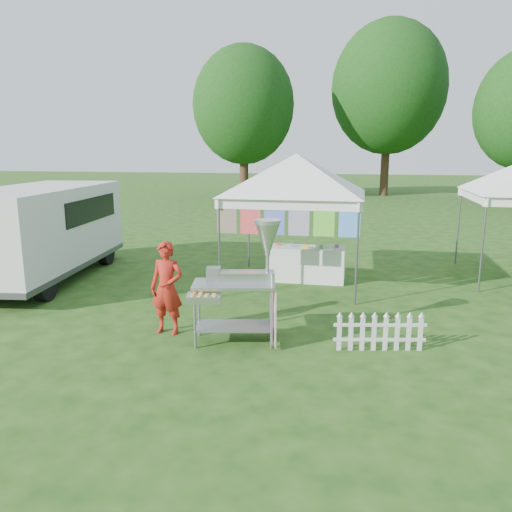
# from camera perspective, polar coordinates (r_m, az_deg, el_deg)

# --- Properties ---
(ground) EXTENTS (120.00, 120.00, 0.00)m
(ground) POSITION_cam_1_polar(r_m,az_deg,el_deg) (8.53, 1.31, -9.11)
(ground) COLOR #1C4012
(ground) RESTS_ON ground
(canopy_main) EXTENTS (4.24, 4.24, 3.45)m
(canopy_main) POSITION_cam_1_polar(r_m,az_deg,el_deg) (11.41, 4.66, 11.54)
(canopy_main) COLOR #59595E
(canopy_main) RESTS_ON ground
(tree_left) EXTENTS (6.40, 6.40, 9.53)m
(tree_left) POSITION_cam_1_polar(r_m,az_deg,el_deg) (32.80, -1.41, 16.81)
(tree_left) COLOR #382814
(tree_left) RESTS_ON ground
(tree_mid) EXTENTS (7.60, 7.60, 11.52)m
(tree_mid) POSITION_cam_1_polar(r_m,az_deg,el_deg) (36.09, 14.95, 18.06)
(tree_mid) COLOR #382814
(tree_mid) RESTS_ON ground
(donut_cart) EXTENTS (1.46, 1.24, 2.00)m
(donut_cart) POSITION_cam_1_polar(r_m,az_deg,el_deg) (7.91, -1.06, -1.82)
(donut_cart) COLOR gray
(donut_cart) RESTS_ON ground
(vendor) EXTENTS (0.60, 0.41, 1.59)m
(vendor) POSITION_cam_1_polar(r_m,az_deg,el_deg) (8.55, -10.14, -3.62)
(vendor) COLOR #A51E14
(vendor) RESTS_ON ground
(cargo_van) EXTENTS (2.78, 5.56, 2.22)m
(cargo_van) POSITION_cam_1_polar(r_m,az_deg,el_deg) (13.09, -23.23, 2.78)
(cargo_van) COLOR silver
(cargo_van) RESTS_ON ground
(picket_fence) EXTENTS (1.42, 0.31, 0.56)m
(picket_fence) POSITION_cam_1_polar(r_m,az_deg,el_deg) (8.07, 13.97, -8.54)
(picket_fence) COLOR silver
(picket_fence) RESTS_ON ground
(display_table) EXTENTS (1.80, 0.70, 0.82)m
(display_table) POSITION_cam_1_polar(r_m,az_deg,el_deg) (11.98, 5.78, -0.91)
(display_table) COLOR white
(display_table) RESTS_ON ground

